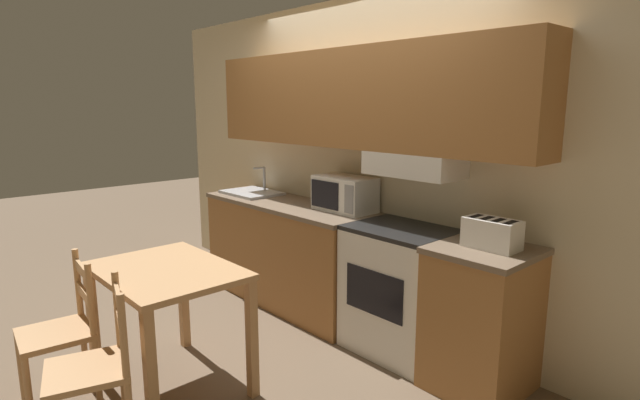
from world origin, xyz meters
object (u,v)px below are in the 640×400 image
(stove_range, at_px, (400,290))
(sink_basin, at_px, (252,192))
(chair_left_of_table, at_px, (62,333))
(chair_right_of_table, at_px, (95,370))
(toaster, at_px, (492,233))
(dining_table, at_px, (167,288))
(microwave, at_px, (345,194))

(stove_range, xyz_separation_m, sink_basin, (-1.77, -0.01, 0.47))
(sink_basin, bearing_deg, stove_range, 0.34)
(stove_range, xyz_separation_m, chair_left_of_table, (-0.90, -1.94, -0.01))
(sink_basin, bearing_deg, chair_right_of_table, -53.73)
(stove_range, bearing_deg, toaster, 0.19)
(toaster, relative_size, chair_left_of_table, 0.37)
(toaster, height_order, chair_left_of_table, toaster)
(toaster, bearing_deg, sink_basin, -179.70)
(sink_basin, bearing_deg, chair_left_of_table, -65.65)
(dining_table, relative_size, chair_left_of_table, 1.07)
(stove_range, distance_m, chair_right_of_table, 1.98)
(stove_range, relative_size, microwave, 1.84)
(sink_basin, relative_size, chair_left_of_table, 0.62)
(chair_right_of_table, bearing_deg, sink_basin, 142.69)
(stove_range, bearing_deg, dining_table, -114.83)
(microwave, relative_size, sink_basin, 0.91)
(toaster, distance_m, sink_basin, 2.44)
(microwave, relative_size, toaster, 1.51)
(chair_left_of_table, bearing_deg, toaster, 57.39)
(microwave, xyz_separation_m, sink_basin, (-1.12, -0.11, -0.12))
(stove_range, relative_size, chair_left_of_table, 1.03)
(microwave, relative_size, dining_table, 0.53)
(stove_range, bearing_deg, sink_basin, -179.66)
(stove_range, height_order, chair_left_of_table, stove_range)
(sink_basin, bearing_deg, microwave, 5.72)
(stove_range, xyz_separation_m, chair_right_of_table, (-0.35, -1.94, -0.01))
(microwave, distance_m, chair_left_of_table, 2.14)
(microwave, xyz_separation_m, chair_right_of_table, (0.30, -2.05, -0.60))
(microwave, height_order, toaster, microwave)
(dining_table, xyz_separation_m, chair_right_of_table, (0.30, -0.54, -0.20))
(microwave, xyz_separation_m, chair_left_of_table, (-0.24, -2.05, -0.60))
(chair_right_of_table, bearing_deg, stove_range, 96.13)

